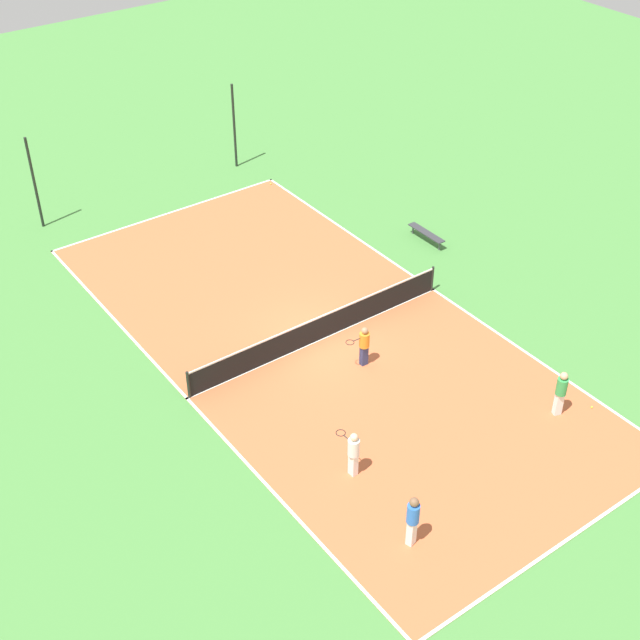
% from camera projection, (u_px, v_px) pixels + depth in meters
% --- Properties ---
extents(ground_plane, '(80.00, 80.00, 0.00)m').
position_uv_depth(ground_plane, '(320.00, 340.00, 32.43)').
color(ground_plane, '#47843D').
extents(court_surface, '(11.13, 23.23, 0.02)m').
position_uv_depth(court_surface, '(320.00, 340.00, 32.43)').
color(court_surface, '#C66038').
rests_on(court_surface, ground_plane).
extents(tennis_net, '(10.93, 0.10, 1.09)m').
position_uv_depth(tennis_net, '(320.00, 327.00, 32.09)').
color(tennis_net, black).
rests_on(tennis_net, court_surface).
extents(bench, '(0.36, 1.98, 0.45)m').
position_uv_depth(bench, '(426.00, 233.00, 37.79)').
color(bench, '#333338').
rests_on(bench, ground_plane).
extents(player_near_blue, '(0.45, 0.45, 1.79)m').
position_uv_depth(player_near_blue, '(413.00, 518.00, 24.25)').
color(player_near_blue, white).
rests_on(player_near_blue, court_surface).
extents(player_far_white, '(0.38, 0.95, 1.63)m').
position_uv_depth(player_far_white, '(353.00, 451.00, 26.46)').
color(player_far_white, white).
rests_on(player_far_white, court_surface).
extents(player_center_orange, '(0.95, 0.40, 1.57)m').
position_uv_depth(player_center_orange, '(364.00, 344.00, 30.75)').
color(player_center_orange, navy).
rests_on(player_center_orange, court_surface).
extents(player_far_green, '(0.46, 0.46, 1.72)m').
position_uv_depth(player_far_green, '(561.00, 390.00, 28.61)').
color(player_far_green, white).
rests_on(player_far_green, court_surface).
extents(tennis_ball_midcourt, '(0.07, 0.07, 0.07)m').
position_uv_depth(tennis_ball_midcourt, '(271.00, 184.00, 42.17)').
color(tennis_ball_midcourt, '#CCE033').
rests_on(tennis_ball_midcourt, court_surface).
extents(tennis_ball_right_alley, '(0.07, 0.07, 0.07)m').
position_uv_depth(tennis_ball_right_alley, '(592.00, 407.00, 29.39)').
color(tennis_ball_right_alley, '#CCE033').
rests_on(tennis_ball_right_alley, court_surface).
extents(fence_post_back_left, '(0.12, 0.12, 4.19)m').
position_uv_depth(fence_post_back_left, '(34.00, 183.00, 37.84)').
color(fence_post_back_left, black).
rests_on(fence_post_back_left, ground_plane).
extents(fence_post_back_right, '(0.12, 0.12, 4.19)m').
position_uv_depth(fence_post_back_right, '(234.00, 126.00, 42.58)').
color(fence_post_back_right, black).
rests_on(fence_post_back_right, ground_plane).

